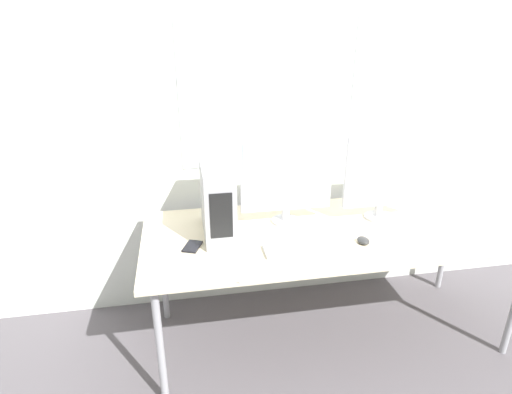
% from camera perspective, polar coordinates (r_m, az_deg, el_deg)
% --- Properties ---
extents(ground_plane, '(14.00, 14.00, 0.00)m').
position_cam_1_polar(ground_plane, '(2.65, 12.49, -23.28)').
color(ground_plane, '#565156').
extents(wall_back, '(8.00, 0.07, 2.70)m').
position_cam_1_polar(wall_back, '(2.84, 7.27, 11.72)').
color(wall_back, silver).
rests_on(wall_back, ground_plane).
extents(desk, '(2.18, 0.86, 0.76)m').
position_cam_1_polar(desk, '(2.55, 10.25, -5.13)').
color(desk, beige).
rests_on(desk, ground_plane).
extents(pc_tower, '(0.16, 0.45, 0.41)m').
position_cam_1_polar(pc_tower, '(2.37, -5.19, -0.27)').
color(pc_tower, '#9E9EA3').
rests_on(pc_tower, desk).
extents(monitor_main, '(0.53, 0.16, 0.51)m').
position_cam_1_polar(monitor_main, '(2.46, 4.10, 2.48)').
color(monitor_main, '#B7B7BC').
rests_on(monitor_main, desk).
extents(monitor_right_near, '(0.46, 0.16, 0.52)m').
position_cam_1_polar(monitor_right_near, '(2.62, 16.53, 2.81)').
color(monitor_right_near, '#B7B7BC').
rests_on(monitor_right_near, desk).
extents(keyboard, '(0.49, 0.14, 0.02)m').
position_cam_1_polar(keyboard, '(2.29, 7.16, -6.67)').
color(keyboard, silver).
rests_on(keyboard, desk).
extents(mouse, '(0.06, 0.08, 0.03)m').
position_cam_1_polar(mouse, '(2.40, 14.12, -5.64)').
color(mouse, '#2D2D2D').
rests_on(mouse, desk).
extents(cell_phone, '(0.12, 0.14, 0.01)m').
position_cam_1_polar(cell_phone, '(2.32, -8.49, -6.54)').
color(cell_phone, black).
rests_on(cell_phone, desk).
extents(paper_sheet_left, '(0.33, 0.36, 0.00)m').
position_cam_1_polar(paper_sheet_left, '(2.17, -3.33, -8.74)').
color(paper_sheet_left, white).
rests_on(paper_sheet_left, desk).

